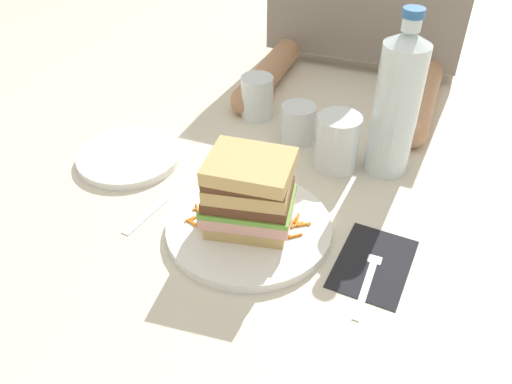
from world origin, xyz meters
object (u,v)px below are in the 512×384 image
Objects in this scene: napkin_dark at (373,263)px; side_plate at (129,157)px; empty_tumbler_1 at (298,123)px; empty_tumbler_0 at (257,97)px; knife at (162,201)px; main_plate at (249,227)px; water_bottle at (396,104)px; fork at (370,272)px; juice_glass at (337,144)px; sandwich at (249,193)px.

side_plate is at bearing 168.26° from napkin_dark.
empty_tumbler_1 is at bearing 126.27° from napkin_dark.
empty_tumbler_0 is 1.21× the size of empty_tumbler_1.
empty_tumbler_0 is at bearing 82.25° from knife.
main_plate is 1.28× the size of knife.
main_plate is 1.73× the size of napkin_dark.
water_bottle is 3.28× the size of empty_tumbler_0.
fork is (0.19, -0.02, -0.00)m from main_plate.
empty_tumbler_1 is at bearing 34.30° from side_plate.
knife is at bearing -97.75° from empty_tumbler_0.
water_bottle is at bearing 16.15° from juice_glass.
juice_glass reaches higher than main_plate.
sandwich is 2.05× the size of empty_tumbler_1.
empty_tumbler_1 is at bearing 92.53° from sandwich.
fork is 0.88× the size of side_plate.
fork is at bearing -49.02° from empty_tumbler_0.
empty_tumbler_1 is 0.33m from side_plate.
empty_tumbler_1 is (-0.18, 0.04, -0.09)m from water_bottle.
sandwich is 0.74× the size of knife.
empty_tumbler_1 is 0.39× the size of side_plate.
empty_tumbler_0 reaches higher than napkin_dark.
juice_glass reaches higher than empty_tumbler_0.
knife is (-0.16, 0.02, -0.01)m from main_plate.
side_plate is at bearing -161.27° from juice_glass.
knife is 0.33m from empty_tumbler_0.
main_plate is 0.36m from empty_tumbler_0.
sandwich reaches higher than fork.
sandwich is at bearing -123.76° from water_bottle.
sandwich is 0.51× the size of water_bottle.
fork is 2.28× the size of empty_tumbler_1.
empty_tumbler_0 is at bearing 109.38° from sandwich.
side_plate is at bearing 160.39° from main_plate.
fork is at bearing -6.07° from sandwich.
water_bottle is at bearing 96.67° from napkin_dark.
water_bottle reaches higher than knife.
empty_tumbler_0 is (-0.12, 0.34, -0.03)m from sandwich.
main_plate is at bearing -179.68° from napkin_dark.
fork is at bearing -14.31° from side_plate.
empty_tumbler_1 reaches higher than napkin_dark.
empty_tumbler_1 reaches higher than knife.
sandwich reaches higher than side_plate.
sandwich is at bearing 173.93° from fork.
water_bottle is 1.54× the size of side_plate.
juice_glass is (-0.12, 0.22, 0.05)m from napkin_dark.
main_plate is 2.90× the size of empty_tumbler_0.
fork is at bearing -6.24° from main_plate.
empty_tumbler_0 reaches higher than empty_tumbler_1.
fork reaches higher than napkin_dark.
juice_glass is at bearing 117.58° from napkin_dark.
napkin_dark is 1.45× the size of juice_glass.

